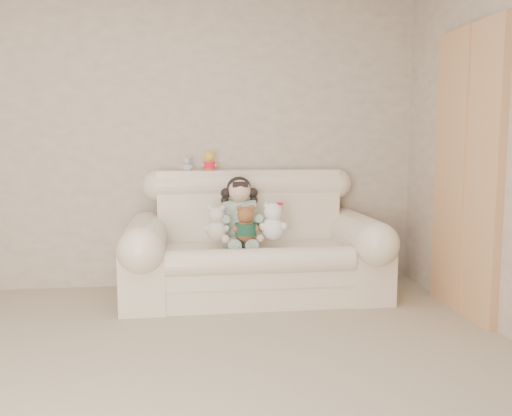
{
  "coord_description": "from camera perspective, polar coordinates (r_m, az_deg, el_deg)",
  "views": [
    {
      "loc": [
        0.15,
        -2.4,
        1.28
      ],
      "look_at": [
        0.74,
        1.9,
        0.75
      ],
      "focal_mm": 38.87,
      "sensor_mm": 36.0,
      "label": 1
    }
  ],
  "objects": [
    {
      "name": "seated_child",
      "position": [
        4.54,
        -1.71,
        -0.27
      ],
      "size": [
        0.39,
        0.46,
        0.58
      ],
      "primitive_type": null,
      "rotation": [
        0.0,
        0.0,
        -0.11
      ],
      "color": "#306A43",
      "rests_on": "sofa"
    },
    {
      "name": "cream_teddy",
      "position": [
        4.35,
        -4.09,
        -1.22
      ],
      "size": [
        0.24,
        0.21,
        0.32
      ],
      "primitive_type": null,
      "rotation": [
        0.0,
        0.0,
        -0.27
      ],
      "color": "beige",
      "rests_on": "sofa"
    },
    {
      "name": "door_panel",
      "position": [
        4.34,
        20.83,
        3.47
      ],
      "size": [
        0.06,
        0.9,
        2.1
      ],
      "primitive_type": "cube",
      "color": "#B4794D",
      "rests_on": "floor"
    },
    {
      "name": "wall_back",
      "position": [
        4.91,
        -9.59,
        7.1
      ],
      "size": [
        4.5,
        0.0,
        4.5
      ],
      "primitive_type": "plane",
      "rotation": [
        1.57,
        0.0,
        0.0
      ],
      "color": "beige",
      "rests_on": "ground"
    },
    {
      "name": "white_cat",
      "position": [
        4.38,
        1.73,
        -0.92
      ],
      "size": [
        0.24,
        0.19,
        0.36
      ],
      "primitive_type": null,
      "rotation": [
        0.0,
        0.0,
        0.06
      ],
      "color": "white",
      "rests_on": "sofa"
    },
    {
      "name": "yellow_mini_bear",
      "position": [
        4.76,
        -4.84,
        4.95
      ],
      "size": [
        0.16,
        0.14,
        0.21
      ],
      "primitive_type": null,
      "rotation": [
        0.0,
        0.0,
        0.34
      ],
      "color": "gold",
      "rests_on": "sofa"
    },
    {
      "name": "brown_teddy",
      "position": [
        4.31,
        -1.07,
        -1.23
      ],
      "size": [
        0.26,
        0.23,
        0.33
      ],
      "primitive_type": null,
      "rotation": [
        0.0,
        0.0,
        0.34
      ],
      "color": "brown",
      "rests_on": "sofa"
    },
    {
      "name": "grey_mini_plush",
      "position": [
        4.75,
        -7.14,
        4.62
      ],
      "size": [
        0.11,
        0.09,
        0.16
      ],
      "primitive_type": null,
      "rotation": [
        0.0,
        0.0,
        -0.09
      ],
      "color": "#B4B4BB",
      "rests_on": "sofa"
    },
    {
      "name": "sofa",
      "position": [
        4.5,
        -0.17,
        -2.81
      ],
      "size": [
        2.1,
        0.95,
        1.03
      ],
      "primitive_type": null,
      "color": "#F2DEC3",
      "rests_on": "floor"
    }
  ]
}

